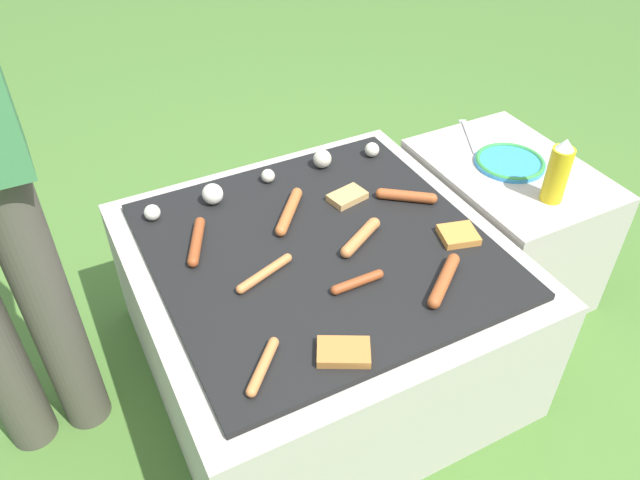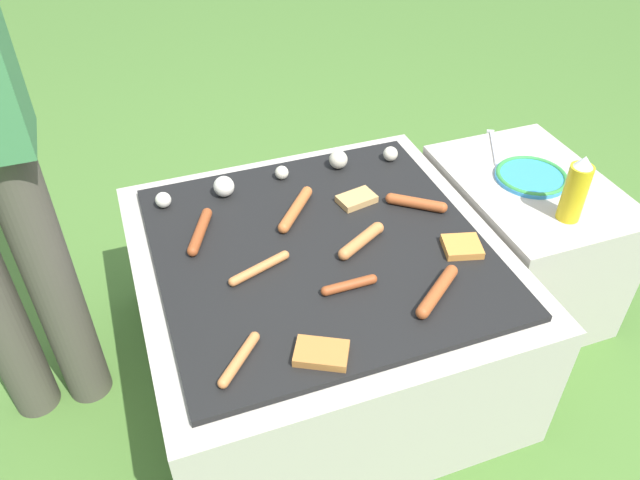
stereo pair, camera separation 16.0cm
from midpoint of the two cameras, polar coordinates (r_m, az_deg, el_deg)
name	(u,v)px [view 1 (the left image)]	position (r m, az deg, el deg)	size (l,w,h in m)	color
ground_plane	(320,359)	(1.93, -2.41, -10.89)	(14.00, 14.00, 0.00)	#47702D
grill	(320,307)	(1.76, -2.60, -6.29)	(0.94, 0.94, 0.45)	#B2AA9E
side_ledge	(500,225)	(2.10, 14.06, 1.25)	(0.43, 0.59, 0.45)	#B2AA9E
sausage_back_left	(444,280)	(1.50, 8.32, -3.79)	(0.16, 0.13, 0.03)	#A34C23
sausage_back_right	(289,211)	(1.71, -5.52, 2.53)	(0.14, 0.17, 0.03)	#B7602D
sausage_mid_left	(357,282)	(1.49, 0.38, -4.00)	(0.14, 0.02, 0.02)	#93421E
sausage_front_right	(265,273)	(1.53, -8.07, -3.15)	(0.17, 0.07, 0.02)	#C6753D
sausage_front_left	(361,237)	(1.61, 0.91, 0.15)	(0.15, 0.10, 0.03)	#C6753D
sausage_back_center	(406,196)	(1.76, 5.35, 3.94)	(0.14, 0.12, 0.03)	#A34C23
sausage_front_center	(263,366)	(1.33, -8.74, -11.51)	(0.12, 0.12, 0.02)	#C6753D
sausage_mid_right	(197,241)	(1.65, -13.97, -0.23)	(0.10, 0.17, 0.03)	#93421E
bread_slice_right	(458,235)	(1.65, 9.87, 0.35)	(0.11, 0.11, 0.02)	#D18438
bread_slice_center	(347,197)	(1.76, -0.08, 3.89)	(0.11, 0.09, 0.02)	tan
bread_slice_left	(344,352)	(1.34, -1.27, -10.37)	(0.14, 0.12, 0.02)	#B27033
mushroom_row	(268,177)	(1.83, -7.33, 5.62)	(0.74, 0.08, 0.06)	silver
plate_colorful	(510,162)	(1.98, 14.79, 6.83)	(0.21, 0.21, 0.02)	#338CCC
condiment_bottle	(558,172)	(1.81, 18.61, 5.86)	(0.06, 0.06, 0.20)	gold
fork_utensil	(467,134)	(2.11, 11.21, 9.37)	(0.11, 0.19, 0.01)	silver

